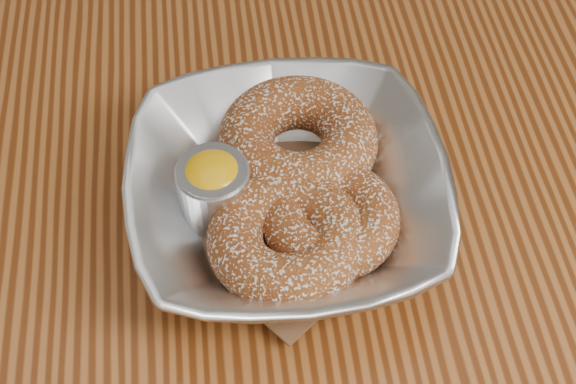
{
  "coord_description": "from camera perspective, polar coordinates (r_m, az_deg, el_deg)",
  "views": [
    {
      "loc": [
        -0.14,
        -0.25,
        1.21
      ],
      "look_at": [
        -0.1,
        0.07,
        0.78
      ],
      "focal_mm": 50.0,
      "sensor_mm": 36.0,
      "label": 1
    }
  ],
  "objects": [
    {
      "name": "table",
      "position": [
        0.63,
        10.11,
        -11.28
      ],
      "size": [
        1.2,
        0.8,
        0.75
      ],
      "color": "brown",
      "rests_on": "ground_plane"
    },
    {
      "name": "donut_extra",
      "position": [
        0.53,
        3.02,
        -1.89
      ],
      "size": [
        0.1,
        0.1,
        0.03
      ],
      "primitive_type": "torus",
      "rotation": [
        0.0,
        0.0,
        0.04
      ],
      "color": "brown",
      "rests_on": "parchment"
    },
    {
      "name": "parchment",
      "position": [
        0.55,
        0.0,
        -1.32
      ],
      "size": [
        0.2,
        0.2,
        0.0
      ],
      "primitive_type": "cube",
      "rotation": [
        0.0,
        0.0,
        0.67
      ],
      "color": "brown",
      "rests_on": "table"
    },
    {
      "name": "ramekin",
      "position": [
        0.53,
        -5.29,
        0.26
      ],
      "size": [
        0.05,
        0.05,
        0.05
      ],
      "color": "silver",
      "rests_on": "table"
    },
    {
      "name": "donut_front",
      "position": [
        0.52,
        -0.08,
        -3.29
      ],
      "size": [
        0.1,
        0.1,
        0.04
      ],
      "primitive_type": "torus",
      "rotation": [
        0.0,
        0.0,
        0.02
      ],
      "color": "brown",
      "rests_on": "parchment"
    },
    {
      "name": "serving_bowl",
      "position": [
        0.54,
        0.0,
        -0.24
      ],
      "size": [
        0.21,
        0.21,
        0.05
      ],
      "primitive_type": "imported",
      "color": "silver",
      "rests_on": "table"
    },
    {
      "name": "donut_back",
      "position": [
        0.56,
        0.71,
        3.71
      ],
      "size": [
        0.13,
        0.13,
        0.04
      ],
      "primitive_type": "torus",
      "rotation": [
        0.0,
        0.0,
        -0.2
      ],
      "color": "brown",
      "rests_on": "parchment"
    }
  ]
}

